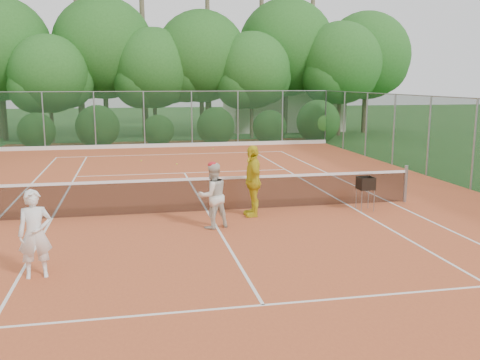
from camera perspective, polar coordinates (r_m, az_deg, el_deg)
The scene contains 14 objects.
ground at distance 14.82m, azimuth -3.50°, elevation -3.45°, with size 120.00×120.00×0.00m, color #214C1B.
clay_court at distance 14.82m, azimuth -3.50°, elevation -3.41°, with size 18.00×36.00×0.02m, color #BD542B.
club_building at distance 39.85m, azimuth 4.53°, elevation 7.52°, with size 8.00×5.00×3.00m, color beige.
tennis_net at distance 14.70m, azimuth -3.52°, elevation -1.43°, with size 11.97×0.10×1.10m.
player_white at distance 10.44m, azimuth -21.02°, elevation -5.40°, with size 0.60×0.39×1.64m, color white.
player_center_grp at distance 13.01m, azimuth -2.94°, elevation -1.65°, with size 0.94×0.83×1.65m.
player_yellow at distance 14.15m, azimuth 1.36°, elevation -0.09°, with size 1.11×0.46×1.90m, color gold.
ball_hopper at distance 15.19m, azimuth 13.26°, elevation -0.41°, with size 0.41×0.41×0.94m.
stray_ball_a at distance 24.32m, azimuth -10.49°, elevation 2.03°, with size 0.07×0.07×0.07m, color #D3DF34.
stray_ball_b at distance 28.27m, azimuth -2.87°, elevation 3.37°, with size 0.07×0.07×0.07m, color #BEDF34.
stray_ball_c at distance 23.12m, azimuth -6.76°, elevation 1.70°, with size 0.07×0.07×0.07m, color #C4D030.
court_markings at distance 14.82m, azimuth -3.50°, elevation -3.36°, with size 11.03×23.83×0.01m.
fence_back at distance 29.39m, azimuth -7.67°, elevation 6.43°, with size 18.07×0.07×3.00m.
tropical_treeline at distance 34.67m, azimuth -6.01°, elevation 13.03°, with size 32.10×8.49×15.03m.
Camera 1 is at (-1.98, -14.25, 3.58)m, focal length 40.00 mm.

